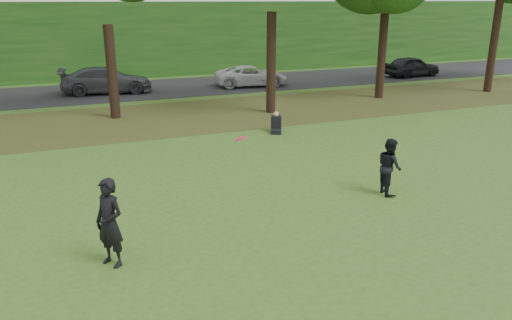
{
  "coord_description": "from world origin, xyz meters",
  "views": [
    {
      "loc": [
        -5.44,
        -9.07,
        5.13
      ],
      "look_at": [
        -0.96,
        1.95,
        1.3
      ],
      "focal_mm": 35.0,
      "sensor_mm": 36.0,
      "label": 1
    }
  ],
  "objects_px": {
    "frisbee": "(241,138)",
    "seated_person": "(276,124)",
    "player_left": "(110,223)",
    "player_right": "(389,166)"
  },
  "relations": [
    {
      "from": "frisbee",
      "to": "seated_person",
      "type": "height_order",
      "value": "frisbee"
    },
    {
      "from": "player_left",
      "to": "frisbee",
      "type": "bearing_deg",
      "value": 68.13
    },
    {
      "from": "player_left",
      "to": "player_right",
      "type": "bearing_deg",
      "value": 62.08
    },
    {
      "from": "seated_person",
      "to": "player_left",
      "type": "bearing_deg",
      "value": -107.33
    },
    {
      "from": "player_right",
      "to": "frisbee",
      "type": "bearing_deg",
      "value": 105.35
    },
    {
      "from": "player_left",
      "to": "seated_person",
      "type": "relative_size",
      "value": 2.2
    },
    {
      "from": "player_right",
      "to": "frisbee",
      "type": "distance_m",
      "value": 4.66
    },
    {
      "from": "player_left",
      "to": "frisbee",
      "type": "height_order",
      "value": "frisbee"
    },
    {
      "from": "seated_person",
      "to": "frisbee",
      "type": "bearing_deg",
      "value": -95.61
    },
    {
      "from": "frisbee",
      "to": "seated_person",
      "type": "distance_m",
      "value": 8.99
    }
  ]
}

